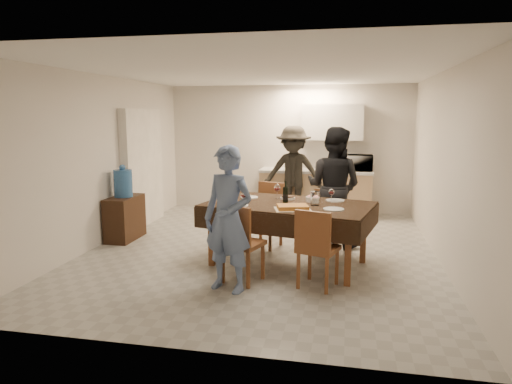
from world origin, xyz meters
The scene contains 33 objects.
floor centered at (0.00, 0.00, 0.00)m, with size 5.00×6.00×0.02m, color #A3A39F.
ceiling centered at (0.00, 0.00, 2.60)m, with size 5.00×6.00×0.02m, color white.
wall_back centered at (0.00, 3.00, 1.30)m, with size 5.00×0.02×2.60m, color silver.
wall_front centered at (0.00, -3.00, 1.30)m, with size 5.00×0.02×2.60m, color silver.
wall_left centered at (-2.50, 0.00, 1.30)m, with size 0.02×6.00×2.60m, color silver.
wall_right centered at (2.50, 0.00, 1.30)m, with size 0.02×6.00×2.60m, color silver.
stub_partition centered at (-2.42, 1.20, 1.05)m, with size 0.15×1.40×2.10m, color white.
kitchen_base_cabinet centered at (0.60, 2.68, 0.43)m, with size 2.20×0.60×0.86m, color tan.
kitchen_worktop centered at (0.60, 2.68, 0.89)m, with size 2.24×0.64×0.05m, color beige.
upper_cabinet centered at (0.90, 2.82, 1.85)m, with size 1.20×0.34×0.70m, color silver.
dining_table centered at (0.47, -0.54, 0.80)m, with size 2.36×1.68×0.83m.
chair_near_left centered at (0.02, -1.38, 0.59)m, with size 0.55×0.56×0.52m.
chair_near_right centered at (0.92, -1.38, 0.57)m, with size 0.53×0.54×0.51m.
chair_far_left centered at (0.02, 0.12, 0.60)m, with size 0.56×0.57×0.53m.
chair_far_right centered at (0.92, 0.12, 0.54)m, with size 0.45×0.45×0.48m.
console centered at (-2.28, 0.18, 0.35)m, with size 0.38×0.76×0.70m, color #321D10.
water_jug centered at (-2.28, 0.18, 0.92)m, with size 0.29×0.29×0.44m, color #3870B7.
wine_bottle centered at (0.42, -0.49, 0.98)m, with size 0.07×0.07×0.29m, color black, non-canonical shape.
water_pitcher centered at (0.82, -0.59, 0.93)m, with size 0.12×0.12×0.18m, color white.
savoury_tart centered at (0.57, -0.92, 0.86)m, with size 0.44×0.33×0.05m, color gold.
salad_bowl centered at (0.77, -0.36, 0.87)m, with size 0.18×0.18×0.07m, color white.
mushroom_dish centered at (0.42, -0.26, 0.85)m, with size 0.19×0.19×0.03m, color white.
wine_glass_a centered at (-0.08, -0.79, 0.93)m, with size 0.08×0.08×0.19m, color white, non-canonical shape.
wine_glass_b centered at (1.02, -0.29, 0.92)m, with size 0.08×0.08×0.18m, color white, non-canonical shape.
wine_glass_c centered at (0.27, -0.24, 0.94)m, with size 0.09×0.09×0.21m, color white, non-canonical shape.
plate_near_left centered at (-0.13, -0.84, 0.84)m, with size 0.23×0.23×0.01m, color white.
plate_near_right centered at (1.07, -0.84, 0.84)m, with size 0.26×0.26×0.01m, color white.
plate_far_left centered at (-0.13, -0.24, 0.84)m, with size 0.25×0.25×0.01m, color white.
plate_far_right centered at (1.07, -0.24, 0.84)m, with size 0.25×0.25×0.01m, color white.
microwave centered at (1.42, 2.68, 1.07)m, with size 0.56×0.38×0.31m, color silver.
person_near centered at (-0.08, -1.59, 0.83)m, with size 0.61×0.40×1.67m, color #6078A7.
person_far centered at (1.02, 0.51, 0.91)m, with size 0.88×0.69×1.82m, color black.
person_kitchen centered at (0.20, 2.23, 0.90)m, with size 1.16×0.67×1.79m, color black.
Camera 1 is at (1.23, -6.45, 1.99)m, focal length 32.00 mm.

